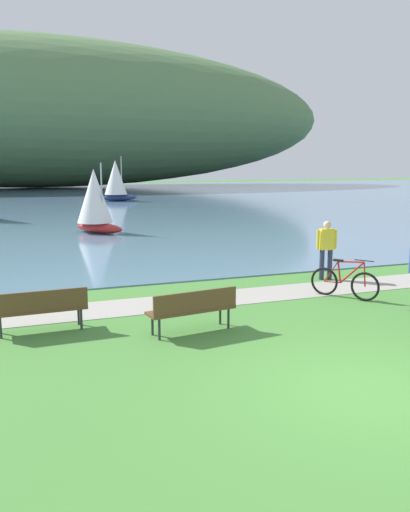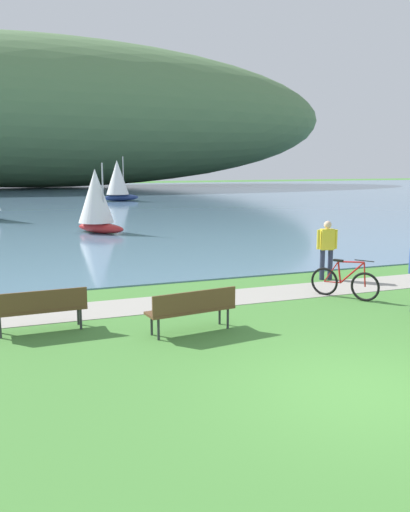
{
  "view_description": "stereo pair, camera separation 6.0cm",
  "coord_description": "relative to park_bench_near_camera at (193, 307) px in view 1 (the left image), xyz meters",
  "views": [
    {
      "loc": [
        -4.8,
        -6.08,
        3.29
      ],
      "look_at": [
        -0.13,
        6.38,
        1.0
      ],
      "focal_mm": 37.23,
      "sensor_mm": 36.0,
      "label": 1
    },
    {
      "loc": [
        -4.74,
        -6.1,
        3.29
      ],
      "look_at": [
        -0.13,
        6.38,
        1.0
      ],
      "focal_mm": 37.23,
      "sensor_mm": 36.0,
      "label": 2
    }
  ],
  "objects": [
    {
      "name": "bicycle_leaning_near_bench",
      "position": [
        4.46,
        1.31,
        -0.12
      ],
      "size": [
        1.05,
        1.49,
        1.01
      ],
      "color": "black",
      "rests_on": "ground"
    },
    {
      "name": "ground_plane",
      "position": [
        1.47,
        -3.48,
        -0.52
      ],
      "size": [
        200.0,
        200.0,
        0.0
      ],
      "primitive_type": "plane",
      "color": "#478438"
    },
    {
      "name": "sailboat_nearest_to_shore",
      "position": [
        6.11,
        38.46,
        1.41
      ],
      "size": [
        3.54,
        2.39,
        4.02
      ],
      "color": "navy",
      "rests_on": "bay_water"
    },
    {
      "name": "bay_water",
      "position": [
        1.47,
        44.4,
        -0.5
      ],
      "size": [
        180.0,
        80.0,
        0.04
      ],
      "primitive_type": "cube",
      "color": "#5B7F9E",
      "rests_on": "ground"
    },
    {
      "name": "person_at_shoreline",
      "position": [
        5.25,
        3.34,
        0.46
      ],
      "size": [
        0.6,
        0.3,
        1.71
      ],
      "color": "#282D47",
      "rests_on": "ground"
    },
    {
      "name": "park_bench_near_camera",
      "position": [
        0.0,
        0.0,
        0.0
      ],
      "size": [
        1.85,
        0.72,
        0.88
      ],
      "color": "brown",
      "rests_on": "ground"
    },
    {
      "name": "shoreline_path",
      "position": [
        1.47,
        2.34,
        -0.52
      ],
      "size": [
        60.0,
        1.5,
        0.01
      ],
      "primitive_type": "cube",
      "color": "#A39E93",
      "rests_on": "ground"
    },
    {
      "name": "park_bench_further_along",
      "position": [
        -2.81,
        1.08,
        0.0
      ],
      "size": [
        1.81,
        0.54,
        0.88
      ],
      "color": "brown",
      "rests_on": "ground"
    },
    {
      "name": "sailboat_mid_bay",
      "position": [
        0.68,
        16.17,
        1.09
      ],
      "size": [
        2.51,
        2.78,
        3.35
      ],
      "color": "#B22323",
      "rests_on": "bay_water"
    },
    {
      "name": "distant_hillside",
      "position": [
        1.11,
        71.43,
        10.02
      ],
      "size": [
        90.44,
        28.0,
        21.0
      ],
      "primitive_type": "ellipsoid",
      "color": "#567A4C",
      "rests_on": "bay_water"
    }
  ]
}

